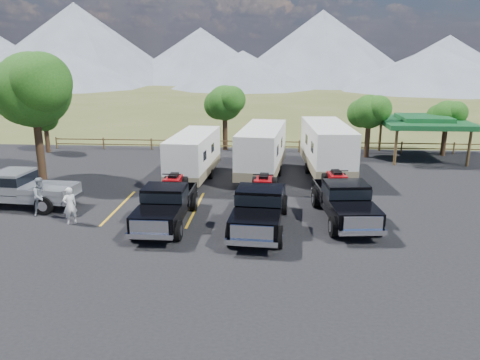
# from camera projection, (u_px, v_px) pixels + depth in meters

# --- Properties ---
(ground) EXTENTS (320.00, 320.00, 0.00)m
(ground) POSITION_uv_depth(u_px,v_px,m) (227.00, 241.00, 19.92)
(ground) COLOR #454F21
(ground) RESTS_ON ground
(asphalt_lot) EXTENTS (44.00, 34.00, 0.04)m
(asphalt_lot) POSITION_uv_depth(u_px,v_px,m) (233.00, 217.00, 22.80)
(asphalt_lot) COLOR black
(asphalt_lot) RESTS_ON ground
(stall_lines) EXTENTS (12.12, 5.50, 0.01)m
(stall_lines) POSITION_uv_depth(u_px,v_px,m) (235.00, 210.00, 23.75)
(stall_lines) COLOR gold
(stall_lines) RESTS_ON asphalt_lot
(tree_big_nw) EXTENTS (5.54, 5.18, 7.84)m
(tree_big_nw) POSITION_uv_depth(u_px,v_px,m) (32.00, 90.00, 27.97)
(tree_big_nw) COLOR #322113
(tree_big_nw) RESTS_ON ground
(tree_ne_a) EXTENTS (3.11, 2.92, 4.76)m
(tree_ne_a) POSITION_uv_depth(u_px,v_px,m) (369.00, 112.00, 34.74)
(tree_ne_a) COLOR #322113
(tree_ne_a) RESTS_ON ground
(tree_ne_b) EXTENTS (2.77, 2.59, 4.27)m
(tree_ne_b) POSITION_uv_depth(u_px,v_px,m) (446.00, 116.00, 35.38)
(tree_ne_b) COLOR #322113
(tree_ne_b) RESTS_ON ground
(tree_north) EXTENTS (3.46, 3.24, 5.25)m
(tree_north) POSITION_uv_depth(u_px,v_px,m) (225.00, 103.00, 37.32)
(tree_north) COLOR #322113
(tree_north) RESTS_ON ground
(tree_nw_small) EXTENTS (2.59, 2.43, 3.85)m
(tree_nw_small) POSITION_uv_depth(u_px,v_px,m) (45.00, 118.00, 36.63)
(tree_nw_small) COLOR #322113
(tree_nw_small) RESTS_ON ground
(rail_fence) EXTENTS (36.12, 0.12, 1.00)m
(rail_fence) POSITION_uv_depth(u_px,v_px,m) (274.00, 145.00, 37.41)
(rail_fence) COLOR brown
(rail_fence) RESTS_ON ground
(pavilion) EXTENTS (6.20, 6.20, 3.22)m
(pavilion) POSITION_uv_depth(u_px,v_px,m) (423.00, 122.00, 34.63)
(pavilion) COLOR brown
(pavilion) RESTS_ON ground
(mountain_range) EXTENTS (209.00, 71.00, 20.00)m
(mountain_range) POSITION_uv_depth(u_px,v_px,m) (237.00, 51.00, 120.25)
(mountain_range) COLOR slate
(mountain_range) RESTS_ON ground
(rig_left) EXTENTS (2.21, 6.18, 2.06)m
(rig_left) POSITION_uv_depth(u_px,v_px,m) (166.00, 202.00, 21.76)
(rig_left) COLOR black
(rig_left) RESTS_ON asphalt_lot
(rig_center) EXTENTS (2.66, 6.65, 2.18)m
(rig_center) POSITION_uv_depth(u_px,v_px,m) (260.00, 205.00, 21.16)
(rig_center) COLOR black
(rig_center) RESTS_ON asphalt_lot
(rig_right) EXTENTS (2.74, 6.48, 2.11)m
(rig_right) POSITION_uv_depth(u_px,v_px,m) (344.00, 199.00, 22.18)
(rig_right) COLOR black
(rig_right) RESTS_ON asphalt_lot
(trailer_left) EXTENTS (2.60, 8.35, 2.89)m
(trailer_left) POSITION_uv_depth(u_px,v_px,m) (194.00, 156.00, 28.98)
(trailer_left) COLOR white
(trailer_left) RESTS_ON asphalt_lot
(trailer_center) EXTENTS (3.15, 9.21, 3.18)m
(trailer_center) POSITION_uv_depth(u_px,v_px,m) (262.00, 151.00, 29.70)
(trailer_center) COLOR white
(trailer_center) RESTS_ON asphalt_lot
(trailer_right) EXTENTS (2.94, 9.51, 3.30)m
(trailer_right) POSITION_uv_depth(u_px,v_px,m) (327.00, 149.00, 30.10)
(trailer_right) COLOR white
(trailer_right) RESTS_ON asphalt_lot
(pickup_silver) EXTENTS (6.42, 2.57, 1.89)m
(pickup_silver) POSITION_uv_depth(u_px,v_px,m) (17.00, 188.00, 24.05)
(pickup_silver) COLOR #A4A8AD
(pickup_silver) RESTS_ON asphalt_lot
(person_a) EXTENTS (0.76, 0.73, 1.75)m
(person_a) POSITION_uv_depth(u_px,v_px,m) (70.00, 206.00, 21.68)
(person_a) COLOR silver
(person_a) RESTS_ON asphalt_lot
(person_b) EXTENTS (1.15, 1.16, 1.89)m
(person_b) POSITION_uv_depth(u_px,v_px,m) (42.00, 196.00, 22.85)
(person_b) COLOR gray
(person_b) RESTS_ON asphalt_lot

